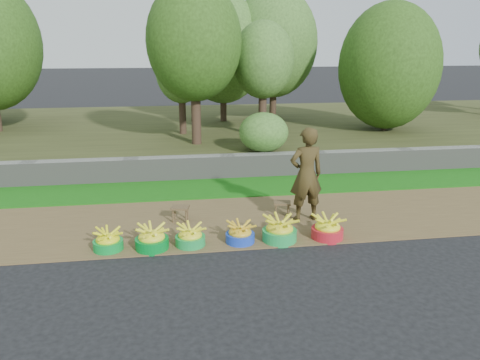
{
  "coord_description": "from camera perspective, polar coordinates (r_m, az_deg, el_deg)",
  "views": [
    {
      "loc": [
        -1.3,
        -6.52,
        3.05
      ],
      "look_at": [
        -0.12,
        1.3,
        0.75
      ],
      "focal_mm": 35.0,
      "sensor_mm": 36.0,
      "label": 1
    }
  ],
  "objects": [
    {
      "name": "retaining_wall",
      "position": [
        11.05,
        -1.54,
        1.66
      ],
      "size": [
        80.0,
        0.35,
        0.55
      ],
      "primitive_type": "cube",
      "color": "slate",
      "rests_on": "ground"
    },
    {
      "name": "earth_bank",
      "position": [
        15.82,
        -3.74,
        5.98
      ],
      "size": [
        80.0,
        10.0,
        0.5
      ],
      "primitive_type": "cube",
      "color": "#3B3F1D",
      "rests_on": "ground"
    },
    {
      "name": "basin_a",
      "position": [
        7.49,
        -15.8,
        -7.19
      ],
      "size": [
        0.46,
        0.46,
        0.34
      ],
      "color": "#078D2F",
      "rests_on": "ground"
    },
    {
      "name": "basin_e",
      "position": [
        7.55,
        4.84,
        -6.16
      ],
      "size": [
        0.55,
        0.55,
        0.41
      ],
      "color": "green",
      "rests_on": "ground"
    },
    {
      "name": "ground_plane",
      "position": [
        7.31,
        2.49,
        -8.44
      ],
      "size": [
        120.0,
        120.0,
        0.0
      ],
      "primitive_type": "plane",
      "color": "black",
      "rests_on": "ground"
    },
    {
      "name": "basin_f",
      "position": [
        7.75,
        10.61,
        -5.86
      ],
      "size": [
        0.52,
        0.52,
        0.39
      ],
      "color": "red",
      "rests_on": "ground"
    },
    {
      "name": "vegetation",
      "position": [
        14.96,
        -7.83,
        14.72
      ],
      "size": [
        34.63,
        7.99,
        4.47
      ],
      "color": "#36261B",
      "rests_on": "earth_bank"
    },
    {
      "name": "basin_b",
      "position": [
        7.37,
        -10.71,
        -7.08
      ],
      "size": [
        0.51,
        0.51,
        0.38
      ],
      "color": "#007723",
      "rests_on": "ground"
    },
    {
      "name": "stool_left",
      "position": [
        8.36,
        -7.3,
        -3.59
      ],
      "size": [
        0.35,
        0.3,
        0.27
      ],
      "rotation": [
        0.0,
        0.0,
        -0.22
      ],
      "color": "brown",
      "rests_on": "dirt_shoulder"
    },
    {
      "name": "vendor_woman",
      "position": [
        8.26,
        8.07,
        0.66
      ],
      "size": [
        0.65,
        0.47,
        1.67
      ],
      "primitive_type": "imported",
      "rotation": [
        0.0,
        0.0,
        3.25
      ],
      "color": "black",
      "rests_on": "dirt_shoulder"
    },
    {
      "name": "grass_verge",
      "position": [
        10.31,
        -0.95,
        -0.88
      ],
      "size": [
        80.0,
        1.5,
        0.04
      ],
      "primitive_type": "cube",
      "color": "#176511",
      "rests_on": "ground"
    },
    {
      "name": "basin_c",
      "position": [
        7.4,
        -6.09,
        -6.9
      ],
      "size": [
        0.47,
        0.47,
        0.35
      ],
      "color": "#199541",
      "rests_on": "ground"
    },
    {
      "name": "stool_right",
      "position": [
        8.59,
        5.17,
        -3.02
      ],
      "size": [
        0.34,
        0.29,
        0.27
      ],
      "rotation": [
        0.0,
        0.0,
        -0.23
      ],
      "color": "brown",
      "rests_on": "dirt_shoulder"
    },
    {
      "name": "dirt_shoulder",
      "position": [
        8.44,
        0.87,
        -4.89
      ],
      "size": [
        80.0,
        2.5,
        0.02
      ],
      "primitive_type": "cube",
      "color": "brown",
      "rests_on": "ground"
    },
    {
      "name": "basin_d",
      "position": [
        7.47,
        0.01,
        -6.6
      ],
      "size": [
        0.46,
        0.46,
        0.34
      ],
      "color": "#1A3CBF",
      "rests_on": "ground"
    }
  ]
}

